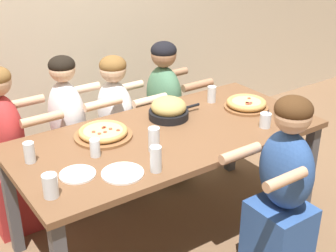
{
  "coord_description": "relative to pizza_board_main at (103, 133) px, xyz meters",
  "views": [
    {
      "loc": [
        -1.52,
        -2.21,
        2.09
      ],
      "look_at": [
        0.0,
        0.0,
        0.82
      ],
      "focal_mm": 50.0,
      "sensor_mm": 36.0,
      "label": 1
    }
  ],
  "objects": [
    {
      "name": "ground_plane",
      "position": [
        0.37,
        -0.18,
        -0.8
      ],
      "size": [
        18.0,
        18.0,
        0.0
      ],
      "primitive_type": "plane",
      "color": "brown",
      "rests_on": "ground"
    },
    {
      "name": "dining_table",
      "position": [
        0.37,
        -0.18,
        -0.11
      ],
      "size": [
        1.99,
        0.94,
        0.77
      ],
      "color": "brown",
      "rests_on": "ground"
    },
    {
      "name": "pizza_board_main",
      "position": [
        0.0,
        0.0,
        0.0
      ],
      "size": [
        0.37,
        0.37,
        0.06
      ],
      "color": "brown",
      "rests_on": "dining_table"
    },
    {
      "name": "pizza_board_second",
      "position": [
        1.06,
        -0.17,
        0.0
      ],
      "size": [
        0.32,
        0.32,
        0.06
      ],
      "color": "brown",
      "rests_on": "dining_table"
    },
    {
      "name": "skillet_bowl",
      "position": [
        0.5,
        0.01,
        0.04
      ],
      "size": [
        0.4,
        0.27,
        0.15
      ],
      "color": "black",
      "rests_on": "dining_table"
    },
    {
      "name": "empty_plate_a",
      "position": [
        -0.12,
        -0.46,
        -0.02
      ],
      "size": [
        0.23,
        0.23,
        0.02
      ],
      "color": "white",
      "rests_on": "dining_table"
    },
    {
      "name": "empty_plate_b",
      "position": [
        -0.33,
        -0.33,
        -0.02
      ],
      "size": [
        0.2,
        0.2,
        0.02
      ],
      "color": "white",
      "rests_on": "dining_table"
    },
    {
      "name": "cocktail_glass_blue",
      "position": [
        0.94,
        -0.47,
        0.02
      ],
      "size": [
        0.07,
        0.07,
        0.12
      ],
      "color": "silver",
      "rests_on": "dining_table"
    },
    {
      "name": "drinking_glass_a",
      "position": [
        0.04,
        -0.54,
        0.04
      ],
      "size": [
        0.06,
        0.06,
        0.15
      ],
      "color": "silver",
      "rests_on": "dining_table"
    },
    {
      "name": "drinking_glass_b",
      "position": [
        0.17,
        -0.33,
        0.04
      ],
      "size": [
        0.07,
        0.07,
        0.15
      ],
      "color": "silver",
      "rests_on": "dining_table"
    },
    {
      "name": "drinking_glass_c",
      "position": [
        1.09,
        -0.48,
        0.02
      ],
      "size": [
        0.07,
        0.07,
        0.12
      ],
      "color": "silver",
      "rests_on": "dining_table"
    },
    {
      "name": "drinking_glass_d",
      "position": [
        -0.15,
        -0.19,
        0.02
      ],
      "size": [
        0.06,
        0.06,
        0.11
      ],
      "color": "silver",
      "rests_on": "dining_table"
    },
    {
      "name": "drinking_glass_e",
      "position": [
        -0.52,
        -0.45,
        0.03
      ],
      "size": [
        0.08,
        0.08,
        0.12
      ],
      "color": "silver",
      "rests_on": "dining_table"
    },
    {
      "name": "drinking_glass_f",
      "position": [
        0.93,
        0.07,
        0.03
      ],
      "size": [
        0.06,
        0.06,
        0.12
      ],
      "color": "silver",
      "rests_on": "dining_table"
    },
    {
      "name": "drinking_glass_g",
      "position": [
        -0.49,
        -0.05,
        0.02
      ],
      "size": [
        0.06,
        0.06,
        0.12
      ],
      "color": "silver",
      "rests_on": "dining_table"
    },
    {
      "name": "diner_far_midright",
      "position": [
        0.8,
        0.5,
        -0.27
      ],
      "size": [
        0.51,
        0.4,
        1.15
      ],
      "rotation": [
        0.0,
        0.0,
        -1.57
      ],
      "color": "#477556",
      "rests_on": "ground"
    },
    {
      "name": "diner_far_midleft",
      "position": [
        -0.03,
        0.5,
        -0.27
      ],
      "size": [
        0.51,
        0.4,
        1.18
      ],
      "rotation": [
        0.0,
        0.0,
        -1.57
      ],
      "color": "silver",
      "rests_on": "ground"
    },
    {
      "name": "diner_far_left",
      "position": [
        -0.47,
        0.5,
        -0.26
      ],
      "size": [
        0.51,
        0.4,
        1.19
      ],
      "rotation": [
        0.0,
        0.0,
        -1.57
      ],
      "color": "#B22D2D",
      "rests_on": "ground"
    },
    {
      "name": "diner_far_center",
      "position": [
        0.36,
        0.5,
        -0.29
      ],
      "size": [
        0.51,
        0.4,
        1.12
      ],
      "rotation": [
        0.0,
        0.0,
        -1.57
      ],
      "color": "silver",
      "rests_on": "ground"
    },
    {
      "name": "diner_near_midright",
      "position": [
        0.71,
        -0.87,
        -0.25
      ],
      "size": [
        0.51,
        0.4,
        1.17
      ],
      "rotation": [
        0.0,
        0.0,
        1.57
      ],
      "color": "#2D5193",
      "rests_on": "ground"
    }
  ]
}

